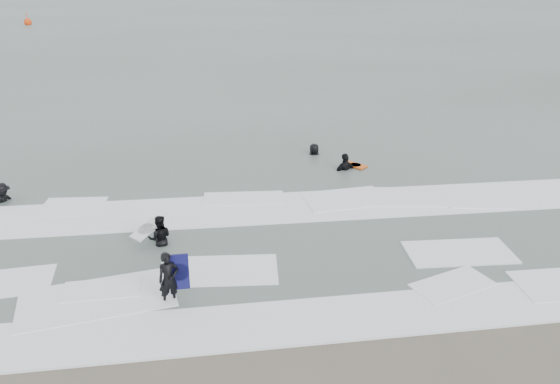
{
  "coord_description": "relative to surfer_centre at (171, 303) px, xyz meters",
  "views": [
    {
      "loc": [
        -2.06,
        -11.48,
        8.16
      ],
      "look_at": [
        0.0,
        5.0,
        1.1
      ],
      "focal_mm": 35.0,
      "sensor_mm": 36.0,
      "label": 1
    }
  ],
  "objects": [
    {
      "name": "surfer_breaker",
      "position": [
        -6.4,
        7.12,
        0.0
      ],
      "size": [
        1.16,
        1.2,
        1.64
      ],
      "primitive_type": "imported",
      "rotation": [
        0.0,
        0.0,
        0.83
      ],
      "color": "black",
      "rests_on": "ground"
    },
    {
      "name": "surfer_right_far",
      "position": [
        5.79,
        10.97,
        0.0
      ],
      "size": [
        0.9,
        0.66,
        1.7
      ],
      "primitive_type": "imported",
      "rotation": [
        0.0,
        0.0,
        -2.98
      ],
      "color": "black",
      "rests_on": "ground"
    },
    {
      "name": "surf_foam",
      "position": [
        3.4,
        3.07,
        0.04
      ],
      "size": [
        30.03,
        9.06,
        0.09
      ],
      "color": "white",
      "rests_on": "ground"
    },
    {
      "name": "surfer_wading",
      "position": [
        -0.5,
        3.21,
        0.0
      ],
      "size": [
        0.78,
        0.62,
        1.54
      ],
      "primitive_type": "imported",
      "rotation": [
        0.0,
        0.0,
        3.19
      ],
      "color": "black",
      "rests_on": "ground"
    },
    {
      "name": "bodyboards",
      "position": [
        2.23,
        4.23,
        0.5
      ],
      "size": [
        9.15,
        9.68,
        1.25
      ],
      "color": "#0E0E41",
      "rests_on": "ground"
    },
    {
      "name": "surfer_centre",
      "position": [
        0.0,
        0.0,
        0.0
      ],
      "size": [
        0.63,
        0.52,
        1.48
      ],
      "primitive_type": "imported",
      "rotation": [
        0.0,
        0.0,
        0.36
      ],
      "color": "black",
      "rests_on": "ground"
    },
    {
      "name": "sea",
      "position": [
        3.4,
        79.37,
        0.06
      ],
      "size": [
        320.0,
        320.0,
        0.0
      ],
      "primitive_type": "plane",
      "color": "#47544C",
      "rests_on": "ground"
    },
    {
      "name": "ground",
      "position": [
        3.4,
        -0.63,
        0.0
      ],
      "size": [
        320.0,
        320.0,
        0.0
      ],
      "primitive_type": "plane",
      "color": "brown",
      "rests_on": "ground"
    },
    {
      "name": "buoy",
      "position": [
        -23.21,
        69.11,
        0.42
      ],
      "size": [
        1.0,
        1.0,
        1.65
      ],
      "color": "red",
      "rests_on": "ground"
    },
    {
      "name": "surfer_right_near",
      "position": [
        6.74,
        8.91,
        0.0
      ],
      "size": [
        1.21,
        0.82,
        1.9
      ],
      "primitive_type": "imported",
      "rotation": [
        0.0,
        0.0,
        -2.79
      ],
      "color": "black",
      "rests_on": "ground"
    }
  ]
}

